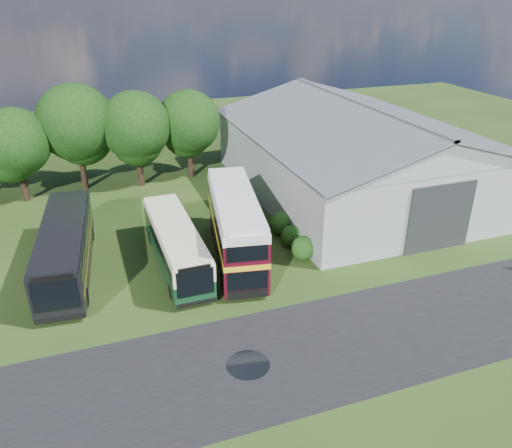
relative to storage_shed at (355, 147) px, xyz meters
name	(u,v)px	position (x,y,z in m)	size (l,w,h in m)	color
ground	(256,324)	(-15.00, -15.98, -4.17)	(120.00, 120.00, 0.00)	#203811
asphalt_road	(329,345)	(-12.00, -18.98, -4.17)	(60.00, 8.00, 0.02)	black
puddle	(248,365)	(-16.50, -18.98, -4.17)	(2.20, 2.20, 0.01)	black
storage_shed	(355,147)	(0.00, 0.00, 0.00)	(18.80, 24.80, 8.15)	gray
tree_left_b	(15,142)	(-28.00, 7.52, 1.09)	(5.78, 5.78, 8.16)	black
tree_mid	(76,123)	(-23.00, 8.82, 2.02)	(6.80, 6.80, 9.60)	black
tree_right_a	(136,126)	(-18.00, 7.82, 1.52)	(6.26, 6.26, 8.83)	black
tree_right_b	(188,122)	(-13.00, 8.62, 1.27)	(5.98, 5.98, 8.45)	black
shrub_front	(303,258)	(-9.40, -9.98, -4.17)	(1.70, 1.70, 1.70)	#194714
shrub_mid	(292,245)	(-9.40, -7.98, -4.17)	(1.60, 1.60, 1.60)	#194714
shrub_back	(281,233)	(-9.40, -5.98, -4.17)	(1.80, 1.80, 1.80)	#194714
bus_green_single	(176,244)	(-17.83, -8.07, -2.57)	(2.62, 10.92, 3.01)	black
bus_maroon_double	(235,227)	(-13.79, -8.45, -1.80)	(4.73, 11.34, 4.74)	black
bus_dark_single	(66,247)	(-24.70, -6.47, -2.37)	(3.93, 12.45, 3.38)	black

